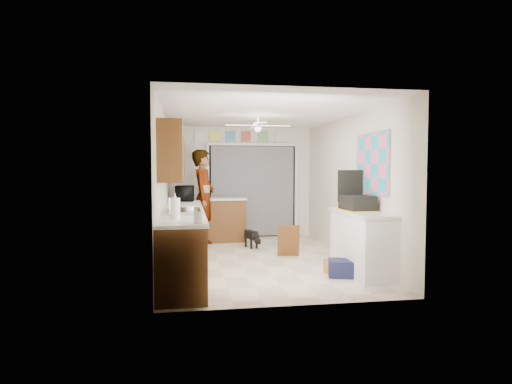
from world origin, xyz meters
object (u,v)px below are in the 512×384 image
man (204,198)px  soap_bottle (175,202)px  navy_crate (342,268)px  dog (251,238)px  suitcase (357,203)px  paper_towel_roll (175,209)px  cup (190,210)px  cardboard_box (338,266)px  microwave (185,193)px

man → soap_bottle: bearing=-179.2°
navy_crate → dog: bearing=111.8°
suitcase → man: (-2.22, 2.62, -0.07)m
paper_towel_roll → navy_crate: 2.59m
paper_towel_roll → dog: 3.30m
soap_bottle → paper_towel_roll: bearing=-88.1°
navy_crate → cup: bearing=172.2°
cardboard_box → dog: (-0.98, 2.27, 0.08)m
paper_towel_roll → cardboard_box: paper_towel_roll is taller
cup → man: (0.29, 2.57, -0.01)m
microwave → soap_bottle: bearing=177.2°
cardboard_box → dog: dog is taller
navy_crate → man: (-1.90, 2.87, 0.86)m
microwave → paper_towel_roll: microwave is taller
soap_bottle → man: (0.51, 2.23, -0.09)m
cardboard_box → dog: 2.47m
paper_towel_roll → suitcase: bearing=13.7°
cardboard_box → navy_crate: 0.19m
dog → microwave: bearing=155.9°
microwave → man: (0.38, 0.31, -0.11)m
soap_bottle → dog: bearing=51.6°
cup → suitcase: (2.51, -0.05, 0.07)m
cup → man: bearing=83.5°
paper_towel_roll → navy_crate: (2.38, 0.41, -0.95)m
microwave → dog: microwave is taller
paper_towel_roll → suitcase: 2.78m
man → dog: size_ratio=4.06×
microwave → man: bearing=-49.3°
soap_bottle → suitcase: size_ratio=0.51×
cup → navy_crate: bearing=-7.8°
paper_towel_roll → man: man is taller
cup → paper_towel_roll: paper_towel_roll is taller
microwave → soap_bottle: (-0.14, -1.92, -0.01)m
paper_towel_roll → navy_crate: paper_towel_roll is taller
suitcase → dog: 2.70m
cup → man: 2.59m
paper_towel_roll → man: size_ratio=0.14×
dog → soap_bottle: bearing=-147.5°
suitcase → navy_crate: bearing=-145.4°
paper_towel_roll → dog: paper_towel_roll is taller
suitcase → dog: (-1.30, 2.20, -0.86)m
paper_towel_roll → navy_crate: bearing=9.7°
cup → dog: 2.59m
paper_towel_roll → cardboard_box: bearing=14.0°
navy_crate → man: bearing=123.5°
paper_towel_roll → suitcase: paper_towel_roll is taller
cardboard_box → man: 3.40m
cardboard_box → man: (-1.90, 2.69, 0.87)m
navy_crate → paper_towel_roll: bearing=-170.3°
soap_bottle → navy_crate: (2.41, -0.65, -0.95)m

